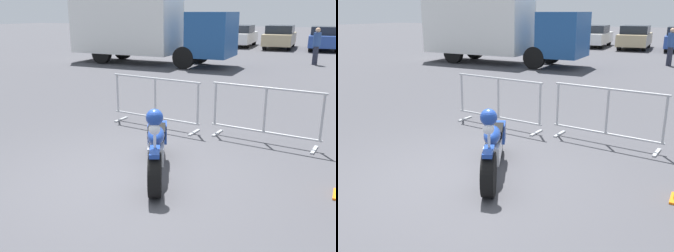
{
  "view_description": "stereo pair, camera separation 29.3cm",
  "coord_description": "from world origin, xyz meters",
  "views": [
    {
      "loc": [
        2.73,
        -4.36,
        2.4
      ],
      "look_at": [
        0.24,
        0.77,
        0.65
      ],
      "focal_mm": 40.0,
      "sensor_mm": 36.0,
      "label": 1
    },
    {
      "loc": [
        2.99,
        -4.22,
        2.4
      ],
      "look_at": [
        0.24,
        0.77,
        0.65
      ],
      "focal_mm": 40.0,
      "sensor_mm": 36.0,
      "label": 2
    }
  ],
  "objects": [
    {
      "name": "parked_car_green",
      "position": [
        -10.13,
        22.24,
        0.72
      ],
      "size": [
        1.98,
        4.3,
        1.43
      ],
      "rotation": [
        0.0,
        0.0,
        1.64
      ],
      "color": "#236B38",
      "rests_on": "ground"
    },
    {
      "name": "parked_car_tan",
      "position": [
        -1.76,
        22.14,
        0.77
      ],
      "size": [
        2.11,
        4.58,
        1.52
      ],
      "rotation": [
        0.0,
        0.0,
        1.64
      ],
      "color": "tan",
      "rests_on": "ground"
    },
    {
      "name": "pedestrian",
      "position": [
        1.21,
        14.53,
        0.92
      ],
      "size": [
        0.45,
        0.45,
        1.69
      ],
      "rotation": [
        0.0,
        0.0,
        4.29
      ],
      "color": "#262838",
      "rests_on": "ground"
    },
    {
      "name": "box_truck",
      "position": [
        -6.27,
        11.5,
        1.64
      ],
      "size": [
        7.75,
        2.42,
        2.98
      ],
      "rotation": [
        0.0,
        0.0,
        0.02
      ],
      "color": "white",
      "rests_on": "ground"
    },
    {
      "name": "motorcycle",
      "position": [
        0.24,
        0.37,
        0.45
      ],
      "size": [
        1.07,
        1.97,
        1.19
      ],
      "rotation": [
        0.0,
        0.0,
        -1.12
      ],
      "color": "black",
      "rests_on": "ground"
    },
    {
      "name": "crowd_barrier_far",
      "position": [
        1.4,
        2.54,
        0.55
      ],
      "size": [
        2.12,
        0.61,
        1.07
      ],
      "rotation": [
        0.0,
        0.0,
        -0.09
      ],
      "color": "#9EA0A5",
      "rests_on": "ground"
    },
    {
      "name": "parked_car_white",
      "position": [
        -4.55,
        22.47,
        0.75
      ],
      "size": [
        2.05,
        4.46,
        1.48
      ],
      "rotation": [
        0.0,
        0.0,
        1.64
      ],
      "color": "white",
      "rests_on": "ground"
    },
    {
      "name": "parked_car_black",
      "position": [
        -7.34,
        22.84,
        0.71
      ],
      "size": [
        1.95,
        4.23,
        1.4
      ],
      "rotation": [
        0.0,
        0.0,
        1.64
      ],
      "color": "black",
      "rests_on": "ground"
    },
    {
      "name": "crowd_barrier_near",
      "position": [
        -0.92,
        2.54,
        0.55
      ],
      "size": [
        2.12,
        0.61,
        1.07
      ],
      "rotation": [
        0.0,
        0.0,
        -0.09
      ],
      "color": "#9EA0A5",
      "rests_on": "ground"
    },
    {
      "name": "ground_plane",
      "position": [
        0.0,
        0.0,
        0.0
      ],
      "size": [
        120.0,
        120.0,
        0.0
      ],
      "primitive_type": "plane",
      "color": "#424247"
    },
    {
      "name": "parked_car_silver",
      "position": [
        -12.92,
        22.65,
        0.77
      ],
      "size": [
        2.11,
        4.58,
        1.52
      ],
      "rotation": [
        0.0,
        0.0,
        1.64
      ],
      "color": "#B7BABF",
      "rests_on": "ground"
    }
  ]
}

